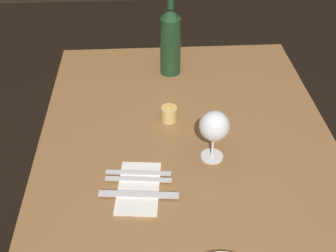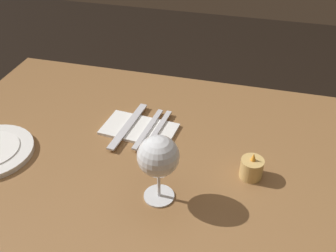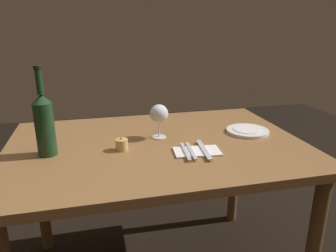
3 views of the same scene
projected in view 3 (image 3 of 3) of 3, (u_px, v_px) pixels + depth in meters
name	position (u px, v px, depth m)	size (l,w,h in m)	color
dining_table	(157.00, 161.00, 1.45)	(1.30, 0.90, 0.74)	olive
wine_glass_left	(159.00, 114.00, 1.46)	(0.09, 0.09, 0.16)	white
wine_bottle	(44.00, 123.00, 1.26)	(0.08, 0.08, 0.36)	#19381E
votive_candle	(122.00, 145.00, 1.34)	(0.05, 0.05, 0.07)	#DBB266
dinner_plate	(248.00, 131.00, 1.56)	(0.20, 0.20, 0.02)	white
folded_napkin	(197.00, 152.00, 1.32)	(0.20, 0.13, 0.01)	white
fork_inner	(191.00, 151.00, 1.31)	(0.03, 0.18, 0.00)	silver
fork_outer	(185.00, 151.00, 1.31)	(0.03, 0.18, 0.00)	silver
table_knife	(204.00, 149.00, 1.32)	(0.04, 0.21, 0.00)	silver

